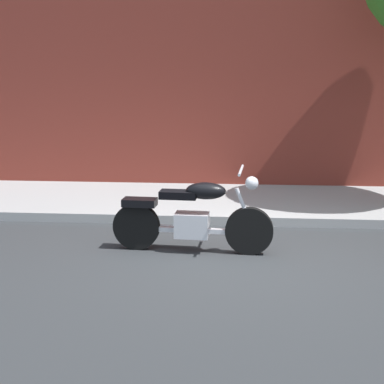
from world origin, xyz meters
TOP-DOWN VIEW (x-y plane):
  - ground_plane at (0.00, 0.00)m, footprint 60.00×60.00m
  - sidewalk at (0.00, 2.92)m, footprint 23.18×2.60m
  - motorcycle at (-0.53, 0.31)m, footprint 2.12×0.70m

SIDE VIEW (x-z plane):
  - ground_plane at x=0.00m, z-range 0.00..0.00m
  - sidewalk at x=0.00m, z-range 0.00..0.14m
  - motorcycle at x=-0.53m, z-range -0.10..1.02m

